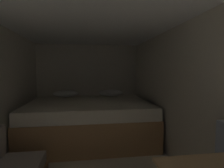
% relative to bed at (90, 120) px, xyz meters
% --- Properties ---
extents(wall_back, '(2.66, 0.05, 2.09)m').
position_rel_bed_xyz_m(wall_back, '(0.00, 0.98, 0.64)').
color(wall_back, beige).
rests_on(wall_back, ground).
extents(wall_right, '(0.05, 5.00, 2.09)m').
position_rel_bed_xyz_m(wall_right, '(1.30, -1.54, 0.64)').
color(wall_right, beige).
rests_on(wall_right, ground).
extents(ceiling_slab, '(2.66, 5.00, 0.05)m').
position_rel_bed_xyz_m(ceiling_slab, '(0.00, -1.54, 1.71)').
color(ceiling_slab, white).
rests_on(ceiling_slab, wall_left).
extents(bed, '(2.44, 1.84, 0.96)m').
position_rel_bed_xyz_m(bed, '(0.00, 0.00, 0.00)').
color(bed, '#9E7247').
rests_on(bed, ground).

